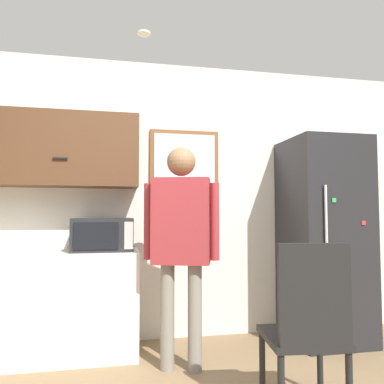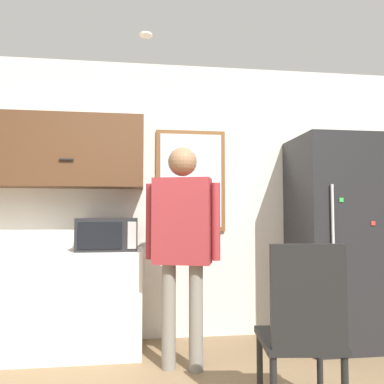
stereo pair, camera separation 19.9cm
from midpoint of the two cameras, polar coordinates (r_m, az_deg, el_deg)
name	(u,v)px [view 1 (the left image)]	position (r m, az deg, el deg)	size (l,w,h in m)	color
back_wall	(152,199)	(3.71, -7.59, -1.01)	(6.00, 0.06, 2.70)	silver
counter	(13,306)	(3.59, -27.16, -15.20)	(2.05, 0.57, 0.88)	silver
upper_cabinets	(21,149)	(3.66, -26.12, 5.94)	(2.05, 0.36, 0.66)	#51331E
microwave	(103,234)	(3.38, -15.10, -6.26)	(0.51, 0.42, 0.28)	#232326
person	(181,232)	(2.95, -3.60, -6.06)	(0.57, 0.34, 1.73)	gray
refrigerator	(324,239)	(3.81, 18.02, -6.79)	(0.69, 0.72, 1.92)	#232326
chair	(308,324)	(2.40, 14.83, -18.84)	(0.50, 0.50, 1.04)	black
window	(184,181)	(3.71, -2.70, 1.75)	(0.69, 0.05, 1.00)	brown
ceiling_light	(144,33)	(3.36, -9.19, 22.77)	(0.11, 0.11, 0.01)	white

